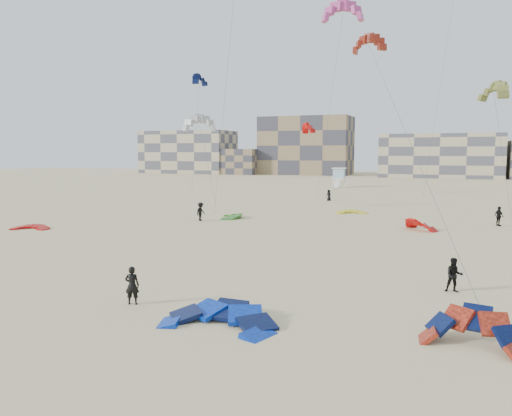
% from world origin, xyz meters
% --- Properties ---
extents(ground, '(320.00, 320.00, 0.00)m').
position_xyz_m(ground, '(0.00, 0.00, 0.00)').
color(ground, beige).
rests_on(ground, ground).
extents(kite_ground_blue, '(4.86, 5.12, 2.42)m').
position_xyz_m(kite_ground_blue, '(4.33, -1.67, 0.00)').
color(kite_ground_blue, '#0838CD').
rests_on(kite_ground_blue, ground).
extents(kite_ground_orange, '(4.16, 4.21, 3.52)m').
position_xyz_m(kite_ground_orange, '(13.94, -0.32, 0.00)').
color(kite_ground_orange, red).
rests_on(kite_ground_orange, ground).
extents(kite_ground_red, '(4.03, 4.17, 0.91)m').
position_xyz_m(kite_ground_red, '(-22.90, 15.26, 0.00)').
color(kite_ground_red, '#C40000').
rests_on(kite_ground_red, ground).
extents(kite_ground_green, '(4.76, 4.61, 1.67)m').
position_xyz_m(kite_ground_green, '(-8.98, 29.10, 0.00)').
color(kite_ground_green, '#307E1B').
rests_on(kite_ground_green, ground).
extents(kite_ground_red_far, '(4.60, 4.60, 3.06)m').
position_xyz_m(kite_ground_red_far, '(10.52, 27.77, 0.00)').
color(kite_ground_red_far, '#C40000').
rests_on(kite_ground_red_far, ground).
extents(kite_ground_yellow, '(4.18, 4.30, 1.15)m').
position_xyz_m(kite_ground_yellow, '(2.43, 37.82, 0.00)').
color(kite_ground_yellow, yellow).
rests_on(kite_ground_yellow, ground).
extents(kitesurfer_main, '(0.77, 0.64, 1.80)m').
position_xyz_m(kitesurfer_main, '(-0.61, -0.53, 0.90)').
color(kitesurfer_main, black).
rests_on(kitesurfer_main, ground).
extents(kitesurfer_b, '(0.95, 0.79, 1.75)m').
position_xyz_m(kitesurfer_b, '(13.32, 7.08, 0.88)').
color(kitesurfer_b, black).
rests_on(kitesurfer_b, ground).
extents(kitesurfer_c, '(0.89, 1.32, 1.90)m').
position_xyz_m(kitesurfer_c, '(-10.90, 25.93, 0.95)').
color(kitesurfer_c, black).
rests_on(kitesurfer_c, ground).
extents(kitesurfer_d, '(1.01, 1.17, 1.89)m').
position_xyz_m(kitesurfer_d, '(17.41, 33.04, 0.95)').
color(kitesurfer_d, black).
rests_on(kitesurfer_d, ground).
extents(kitesurfer_e, '(0.91, 0.75, 1.60)m').
position_xyz_m(kitesurfer_e, '(-3.45, 51.66, 0.80)').
color(kitesurfer_e, black).
rests_on(kitesurfer_e, ground).
extents(kite_fly_orange, '(11.38, 32.86, 17.38)m').
position_xyz_m(kite_fly_orange, '(5.02, 30.90, 17.36)').
color(kite_fly_orange, red).
rests_on(kite_fly_orange, ground).
extents(kite_fly_grey, '(5.51, 5.03, 10.53)m').
position_xyz_m(kite_fly_grey, '(-14.91, 33.54, 10.25)').
color(kite_fly_grey, silver).
rests_on(kite_fly_grey, ground).
extents(kite_fly_pink, '(7.67, 12.01, 23.16)m').
position_xyz_m(kite_fly_pink, '(0.91, 38.22, 22.58)').
color(kite_fly_pink, '#CE458C').
rests_on(kite_fly_pink, ground).
extents(kite_fly_olive, '(4.44, 4.41, 12.63)m').
position_xyz_m(kite_fly_olive, '(16.26, 30.64, 12.33)').
color(kite_fly_olive, brown).
rests_on(kite_fly_olive, ground).
extents(kite_fly_navy, '(3.26, 4.51, 17.51)m').
position_xyz_m(kite_fly_navy, '(-21.30, 45.87, 17.27)').
color(kite_fly_navy, '#04163C').
rests_on(kite_fly_navy, ground).
extents(kite_fly_red, '(6.90, 4.55, 11.05)m').
position_xyz_m(kite_fly_red, '(-8.62, 58.72, 10.70)').
color(kite_fly_red, '#C40000').
rests_on(kite_fly_red, ground).
extents(lifeguard_tower_far, '(2.90, 5.39, 3.89)m').
position_xyz_m(lifeguard_tower_far, '(-8.04, 80.35, 1.93)').
color(lifeguard_tower_far, white).
rests_on(lifeguard_tower_far, ground).
extents(condo_west_a, '(30.00, 15.00, 14.00)m').
position_xyz_m(condo_west_a, '(-70.00, 130.00, 7.00)').
color(condo_west_a, tan).
rests_on(condo_west_a, ground).
extents(condo_west_b, '(28.00, 14.00, 18.00)m').
position_xyz_m(condo_west_b, '(-30.00, 134.00, 9.00)').
color(condo_west_b, '#846E50').
rests_on(condo_west_b, ground).
extents(condo_mid, '(32.00, 16.00, 12.00)m').
position_xyz_m(condo_mid, '(10.00, 130.00, 6.00)').
color(condo_mid, tan).
rests_on(condo_mid, ground).
extents(condo_fill_left, '(12.00, 10.00, 8.00)m').
position_xyz_m(condo_fill_left, '(-50.00, 128.00, 4.00)').
color(condo_fill_left, '#846E50').
rests_on(condo_fill_left, ground).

